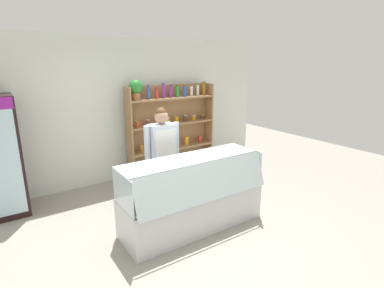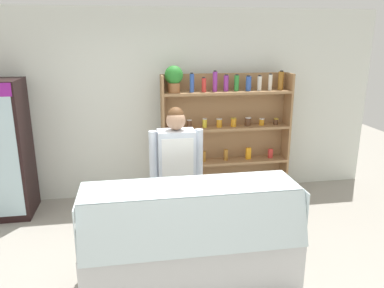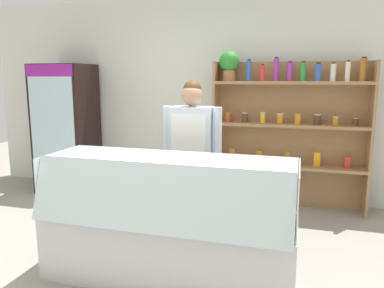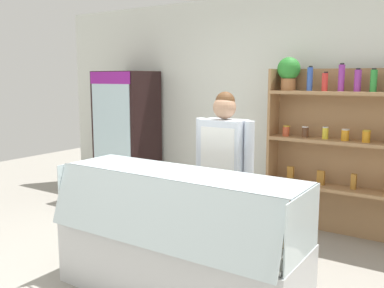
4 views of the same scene
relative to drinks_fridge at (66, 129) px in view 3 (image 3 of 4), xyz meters
name	(u,v)px [view 3 (image 3 of 4)]	position (x,y,z in m)	size (l,w,h in m)	color
ground_plane	(144,274)	(2.01, -1.90, -0.90)	(12.00, 12.00, 0.00)	gray
back_wall	(211,97)	(2.01, 0.43, 0.45)	(6.80, 0.10, 2.70)	silver
drinks_fridge	(66,129)	(0.00, 0.00, 0.00)	(0.76, 0.63, 1.80)	black
shelving_unit	(284,122)	(3.00, 0.14, 0.18)	(1.86, 0.29, 1.94)	#9E754C
deli_display_case	(168,242)	(2.22, -1.90, -0.59)	(1.99, 0.72, 1.01)	silver
shop_clerk	(192,148)	(2.19, -1.12, 0.03)	(0.59, 0.25, 1.59)	#2D2D38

